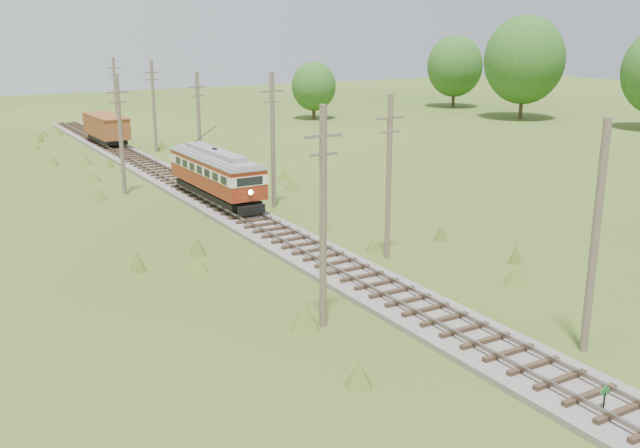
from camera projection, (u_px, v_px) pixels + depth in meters
railbed_main at (213, 201)px, 49.46m from camera, size 3.60×96.00×0.57m
switch_marker at (604, 397)px, 22.23m from camera, size 0.45×0.06×1.08m
streetcar at (216, 171)px, 48.35m from camera, size 2.65×11.05×5.03m
gondola at (106, 127)px, 72.57m from camera, size 2.88×8.20×2.70m
gravel_pile at (206, 162)px, 62.22m from camera, size 2.91×3.08×1.06m
utility_pole_r_1 at (595, 239)px, 25.76m from camera, size 0.30×0.30×8.80m
utility_pole_r_2 at (389, 176)px, 36.65m from camera, size 1.60×0.30×8.60m
utility_pole_r_3 at (273, 139)px, 47.35m from camera, size 1.60×0.30×9.00m
utility_pole_r_4 at (199, 123)px, 58.14m from camera, size 1.60×0.30×8.40m
utility_pole_r_5 at (154, 105)px, 69.07m from camera, size 1.60×0.30×8.90m
utility_pole_r_6 at (116, 96)px, 79.80m from camera, size 1.60×0.30×8.70m
utility_pole_l_a at (323, 217)px, 27.94m from camera, size 1.60×0.30×9.00m
utility_pole_l_b at (121, 134)px, 51.12m from camera, size 1.60×0.30×8.60m
tree_right_4 at (524, 60)px, 93.80m from camera, size 10.50×10.50×13.53m
tree_right_5 at (455, 66)px, 108.49m from camera, size 8.40×8.40×10.82m
tree_mid_b at (314, 86)px, 94.61m from camera, size 5.88×5.88×7.57m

